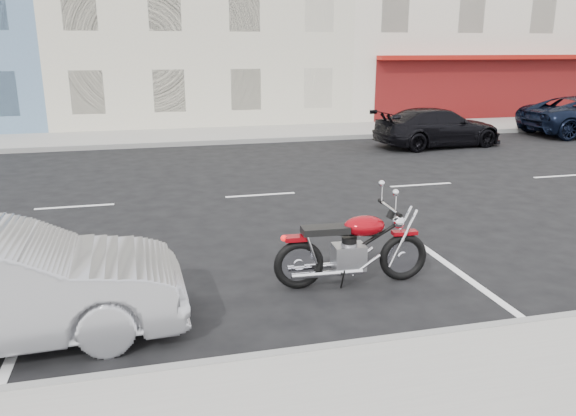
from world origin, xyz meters
The scene contains 7 objects.
ground centered at (0.00, 0.00, 0.00)m, with size 120.00×120.00×0.00m, color black.
sidewalk_far centered at (-5.00, 8.70, 0.07)m, with size 80.00×3.40×0.15m, color gray.
curb_near centered at (-5.00, -7.00, 0.08)m, with size 80.00×0.12×0.16m, color gray.
curb_far centered at (-5.00, 7.00, 0.08)m, with size 80.00×0.12×0.16m, color gray.
fire_hydrant centered at (12.00, 8.50, 0.53)m, with size 0.20×0.20×0.72m.
motorcycle centered at (-0.92, -5.22, 0.51)m, with size 2.25×0.74×1.12m.
car_far centered at (5.06, 4.89, 0.64)m, with size 1.80×4.42×1.28m, color black.
Camera 1 is at (-4.38, -12.14, 3.27)m, focal length 35.00 mm.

